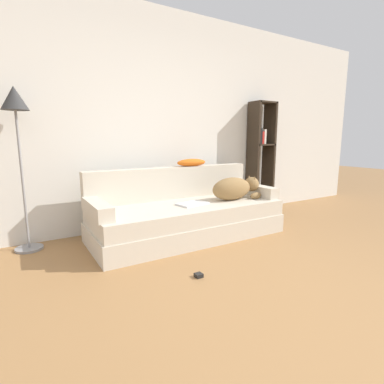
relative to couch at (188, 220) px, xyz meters
name	(u,v)px	position (x,y,z in m)	size (l,w,h in m)	color
ground_plane	(329,312)	(0.01, -1.82, -0.19)	(20.00, 20.00, 0.00)	#9E7042
wall_back	(161,120)	(0.01, 0.70, 1.16)	(7.70, 0.06, 2.70)	silver
couch	(188,220)	(0.00, 0.00, 0.00)	(2.18, 0.90, 0.39)	beige
couch_backrest	(172,183)	(0.00, 0.38, 0.39)	(2.14, 0.15, 0.39)	beige
couch_arm_left	(97,209)	(-1.02, -0.01, 0.27)	(0.15, 0.71, 0.14)	beige
couch_arm_right	(255,190)	(1.02, -0.01, 0.27)	(0.15, 0.71, 0.14)	beige
dog	(235,188)	(0.62, -0.09, 0.34)	(0.68, 0.27, 0.28)	olive
laptop	(192,204)	(0.03, -0.06, 0.21)	(0.37, 0.28, 0.02)	silver
throw_pillow	(192,162)	(0.27, 0.36, 0.63)	(0.41, 0.14, 0.09)	orange
bookshelf	(261,152)	(1.60, 0.52, 0.73)	(0.37, 0.26, 1.66)	#2D2319
floor_lamp	(16,120)	(-1.60, 0.47, 1.10)	(0.27, 0.27, 1.61)	gray
power_adapter	(199,275)	(-0.45, -0.95, -0.18)	(0.06, 0.06, 0.03)	black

